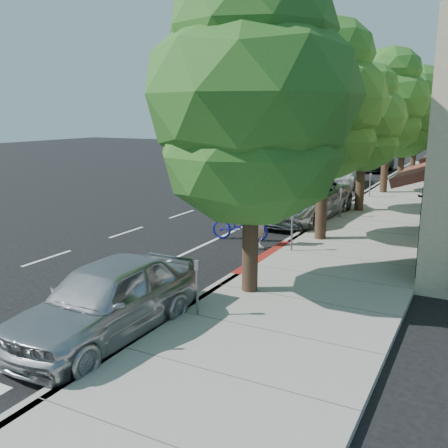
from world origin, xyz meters
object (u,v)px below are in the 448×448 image
Objects in this scene: street_tree_2 at (364,119)px; cyclist at (259,221)px; street_tree_4 at (405,116)px; near_car_a at (106,299)px; street_tree_0 at (252,101)px; white_pickup at (340,174)px; bicycle at (240,225)px; street_tree_1 at (326,103)px; dark_suv_far at (376,162)px; dark_sedan at (322,199)px; silver_suv at (300,200)px; pedestrian at (426,198)px; street_tree_5 at (417,108)px; street_tree_3 at (389,102)px.

cyclist is (-1.60, -7.82, -3.29)m from street_tree_2.
near_car_a is (-1.62, -27.50, -3.54)m from street_tree_4.
street_tree_0 is 1.53× the size of white_pickup.
bicycle is 15.34m from white_pickup.
street_tree_2 is at bearing -76.90° from white_pickup.
street_tree_1 is 23.95m from dark_suv_far.
street_tree_4 is 13.43m from dark_sedan.
dark_sedan is at bearing 8.20° from cyclist.
street_tree_2 is 17.99m from dark_suv_far.
street_tree_4 is at bearing -56.52° from dark_suv_far.
silver_suv reaches higher than white_pickup.
bicycle is 24.45m from dark_suv_far.
street_tree_4 is at bearing -78.59° from pedestrian.
street_tree_4 reaches higher than silver_suv.
bicycle is at bearing 62.15° from cyclist.
dark_sedan is 18.31m from dark_suv_far.
street_tree_5 is 3.92× the size of bicycle.
dark_suv_far is at bearing 96.44° from street_tree_1.
silver_suv is (-1.94, -2.65, -3.37)m from street_tree_2.
white_pickup is at bearing -130.21° from street_tree_4.
street_tree_1 reaches higher than street_tree_4.
street_tree_4 is 7.03m from dark_suv_far.
dark_suv_far is 18.18m from pedestrian.
dark_suv_far is at bearing 11.29° from cyclist.
street_tree_0 is 18.00m from street_tree_3.
near_car_a is (-0.02, -7.68, -0.15)m from cyclist.
silver_suv is 4.12× the size of pedestrian.
street_tree_3 reaches higher than street_tree_1.
dark_sedan is (0.09, 7.00, -0.29)m from cyclist.
silver_suv is at bearing 101.70° from street_tree_0.
street_tree_4 reaches higher than white_pickup.
cyclist is 16.23m from white_pickup.
street_tree_1 is at bearing -75.98° from dark_suv_far.
dark_suv_far reaches higher than bicycle.
street_tree_3 is (0.00, 18.00, 0.30)m from street_tree_0.
near_car_a is (1.08, -8.50, 0.27)m from bicycle.
cyclist is 0.30× the size of silver_suv.
white_pickup is at bearing -107.78° from street_tree_5.
street_tree_3 is 1.27× the size of silver_suv.
silver_suv reaches higher than bicycle.
cyclist is 7.68m from near_car_a.
dark_sedan is 9.30m from white_pickup.
bicycle is at bearing -101.73° from street_tree_3.
street_tree_1 is (0.00, 6.00, 0.04)m from street_tree_0.
bicycle is (-2.70, -1.00, -4.32)m from street_tree_1.
cyclist reaches higher than dark_suv_far.
pedestrian is at bearing 14.16° from dark_sedan.
pedestrian reaches higher than dark_suv_far.
street_tree_1 reaches higher than white_pickup.
cyclist is 9.11m from pedestrian.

